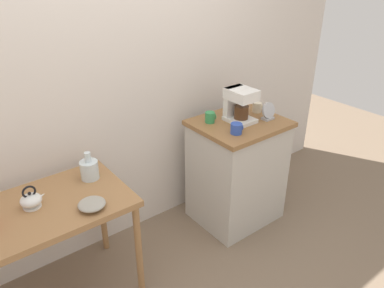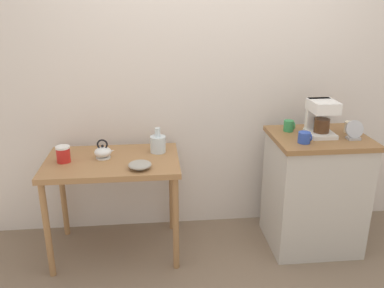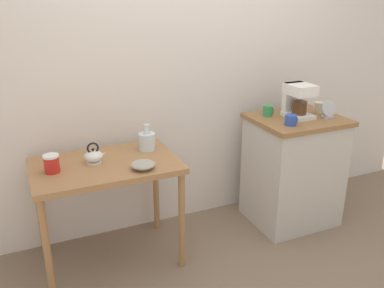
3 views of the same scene
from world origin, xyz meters
name	(u,v)px [view 3 (image 3 of 3)]	position (x,y,z in m)	size (l,w,h in m)	color
ground_plane	(204,237)	(0.00, 0.00, 0.00)	(8.00, 8.00, 0.00)	#7A6651
back_wall	(193,49)	(0.10, 0.43, 1.40)	(4.40, 0.10, 2.80)	silver
wooden_table	(106,176)	(-0.72, 0.01, 0.66)	(0.95, 0.62, 0.75)	#9E7044
kitchen_counter	(293,170)	(0.79, -0.03, 0.45)	(0.69, 0.58, 0.90)	#BCB7AD
bowl_stoneware	(143,165)	(-0.52, -0.18, 0.78)	(0.16, 0.16, 0.05)	#9E998C
teakettle	(94,156)	(-0.79, 0.05, 0.80)	(0.15, 0.12, 0.14)	white
glass_carafe_vase	(147,141)	(-0.39, 0.13, 0.82)	(0.12, 0.12, 0.19)	silver
canister_enamel	(52,164)	(-1.06, 0.00, 0.81)	(0.10, 0.10, 0.12)	red
coffee_maker	(298,99)	(0.79, -0.01, 1.04)	(0.18, 0.22, 0.26)	white
mug_small_cream	(319,107)	(1.03, 0.03, 0.94)	(0.08, 0.07, 0.08)	beige
mug_tall_green	(268,111)	(0.59, 0.10, 0.94)	(0.08, 0.07, 0.08)	#338C4C
mug_blue	(291,120)	(0.61, -0.17, 0.93)	(0.09, 0.08, 0.08)	#2D4CAD
table_clock	(328,110)	(0.99, -0.14, 0.96)	(0.13, 0.06, 0.14)	#B2B5BA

